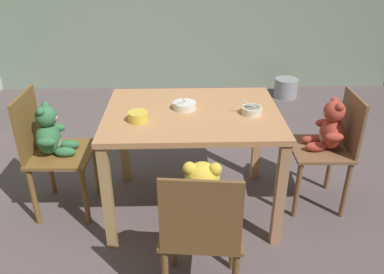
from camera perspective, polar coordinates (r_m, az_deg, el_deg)
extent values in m
cube|color=#5F5152|center=(2.92, 0.03, -10.35)|extent=(5.20, 5.20, 0.04)
cube|color=tan|center=(2.53, 0.03, 3.39)|extent=(1.12, 0.85, 0.04)
cube|color=tan|center=(2.42, -12.18, -8.77)|extent=(0.06, 0.06, 0.72)
cube|color=#AC7D58|center=(2.45, 12.64, -8.32)|extent=(0.06, 0.06, 0.72)
cube|color=tan|center=(3.07, -9.91, -0.33)|extent=(0.06, 0.06, 0.72)
cube|color=tan|center=(3.09, 9.46, -0.06)|extent=(0.06, 0.06, 0.72)
cube|color=brown|center=(2.05, 1.46, -12.80)|extent=(0.44, 0.43, 0.02)
cube|color=brown|center=(1.77, 1.25, -11.59)|extent=(0.37, 0.06, 0.39)
cylinder|color=brown|center=(2.32, 6.01, -14.61)|extent=(0.04, 0.04, 0.43)
cylinder|color=brown|center=(2.33, -2.81, -14.27)|extent=(0.04, 0.04, 0.43)
ellipsoid|color=yellow|center=(1.91, 1.41, -11.00)|extent=(0.23, 0.20, 0.25)
ellipsoid|color=beige|center=(1.96, 1.49, -10.21)|extent=(0.13, 0.08, 0.15)
sphere|color=yellow|center=(1.81, 1.49, -6.16)|extent=(0.16, 0.16, 0.16)
ellipsoid|color=beige|center=(1.86, 1.57, -5.46)|extent=(0.07, 0.06, 0.05)
sphere|color=yellow|center=(1.76, 3.38, -4.73)|extent=(0.06, 0.06, 0.06)
sphere|color=yellow|center=(1.77, -0.37, -4.60)|extent=(0.06, 0.06, 0.06)
ellipsoid|color=yellow|center=(1.91, 5.18, -9.89)|extent=(0.08, 0.15, 0.07)
ellipsoid|color=yellow|center=(1.92, -2.25, -9.61)|extent=(0.08, 0.15, 0.07)
ellipsoid|color=yellow|center=(2.06, 3.24, -10.72)|extent=(0.09, 0.17, 0.08)
ellipsoid|color=yellow|center=(2.07, -0.12, -10.59)|extent=(0.09, 0.17, 0.08)
cube|color=brown|center=(2.85, 18.01, -1.64)|extent=(0.40, 0.41, 0.02)
cube|color=brown|center=(2.83, 22.19, 1.98)|extent=(0.03, 0.37, 0.38)
cylinder|color=brown|center=(3.06, 13.57, -3.86)|extent=(0.04, 0.04, 0.43)
cylinder|color=brown|center=(2.79, 15.05, -7.49)|extent=(0.04, 0.04, 0.43)
cylinder|color=brown|center=(3.16, 19.43, -3.74)|extent=(0.04, 0.04, 0.43)
cylinder|color=brown|center=(2.89, 21.46, -7.22)|extent=(0.04, 0.04, 0.43)
ellipsoid|color=#B13F30|center=(2.82, 19.68, 0.50)|extent=(0.17, 0.19, 0.22)
ellipsoid|color=beige|center=(2.81, 18.65, 0.31)|extent=(0.06, 0.11, 0.13)
sphere|color=#B13F30|center=(2.76, 20.01, 3.52)|extent=(0.14, 0.14, 0.14)
ellipsoid|color=beige|center=(2.74, 18.97, 3.34)|extent=(0.05, 0.06, 0.04)
sphere|color=#B13F30|center=(2.78, 20.06, 4.94)|extent=(0.05, 0.05, 0.05)
sphere|color=#B13F30|center=(2.70, 20.71, 4.12)|extent=(0.05, 0.05, 0.05)
ellipsoid|color=#B13F30|center=(2.90, 18.69, 1.94)|extent=(0.12, 0.06, 0.06)
ellipsoid|color=#B13F30|center=(2.71, 19.97, 0.00)|extent=(0.12, 0.06, 0.06)
ellipsoid|color=#B13F30|center=(2.87, 16.99, -0.37)|extent=(0.14, 0.07, 0.07)
ellipsoid|color=#B13F30|center=(2.78, 17.55, -1.37)|extent=(0.14, 0.07, 0.07)
cube|color=brown|center=(2.80, -18.38, -2.33)|extent=(0.41, 0.42, 0.02)
cube|color=brown|center=(2.77, -22.82, 1.67)|extent=(0.03, 0.38, 0.42)
cylinder|color=brown|center=(2.73, -15.25, -8.37)|extent=(0.04, 0.04, 0.43)
cylinder|color=brown|center=(3.01, -13.71, -4.49)|extent=(0.04, 0.04, 0.43)
cylinder|color=brown|center=(2.83, -22.02, -8.07)|extent=(0.04, 0.04, 0.43)
cylinder|color=brown|center=(3.11, -19.88, -4.36)|extent=(0.04, 0.04, 0.43)
ellipsoid|color=#357347|center=(2.77, -20.12, -0.17)|extent=(0.16, 0.19, 0.22)
ellipsoid|color=#D4B092|center=(2.75, -19.08, -0.37)|extent=(0.06, 0.10, 0.13)
sphere|color=#357347|center=(2.70, -20.46, 2.86)|extent=(0.14, 0.14, 0.14)
ellipsoid|color=#D4B092|center=(2.68, -19.42, 2.67)|extent=(0.05, 0.06, 0.04)
sphere|color=#357347|center=(2.64, -21.18, 3.45)|extent=(0.05, 0.05, 0.05)
sphere|color=#357347|center=(2.72, -20.52, 4.30)|extent=(0.05, 0.05, 0.05)
ellipsoid|color=#357347|center=(2.66, -20.43, -0.71)|extent=(0.12, 0.06, 0.06)
ellipsoid|color=#357347|center=(2.84, -19.12, 1.30)|extent=(0.12, 0.06, 0.06)
ellipsoid|color=#357347|center=(2.72, -17.97, -2.07)|extent=(0.14, 0.07, 0.07)
ellipsoid|color=#357347|center=(2.81, -17.41, -1.04)|extent=(0.14, 0.07, 0.07)
cylinder|color=yellow|center=(2.39, -7.82, 2.95)|extent=(0.12, 0.12, 0.06)
cylinder|color=yellow|center=(2.40, -7.78, 2.41)|extent=(0.07, 0.07, 0.01)
cylinder|color=beige|center=(2.38, -7.86, 3.50)|extent=(0.10, 0.10, 0.01)
cylinder|color=beige|center=(2.50, 8.70, 3.82)|extent=(0.13, 0.13, 0.05)
cylinder|color=beige|center=(2.51, 8.67, 3.44)|extent=(0.07, 0.07, 0.01)
cylinder|color=beige|center=(2.49, 8.73, 4.23)|extent=(0.11, 0.11, 0.01)
cylinder|color=#BCBCC1|center=(2.47, 8.14, 4.93)|extent=(0.09, 0.02, 0.07)
ellipsoid|color=#BCBCC1|center=(2.50, 8.94, 4.18)|extent=(0.03, 0.03, 0.01)
cylinder|color=silver|center=(2.55, -1.09, 4.60)|extent=(0.15, 0.15, 0.05)
cylinder|color=silver|center=(2.56, -1.08, 4.23)|extent=(0.08, 0.08, 0.01)
cylinder|color=beige|center=(2.54, -1.09, 4.98)|extent=(0.12, 0.12, 0.01)
cylinder|color=#BCBCC1|center=(2.50, -1.32, 5.55)|extent=(0.04, 0.10, 0.08)
ellipsoid|color=#BCBCC1|center=(2.55, -1.02, 5.02)|extent=(0.03, 0.04, 0.01)
cylinder|color=#93969B|center=(4.92, 13.49, 6.96)|extent=(0.28, 0.28, 0.23)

